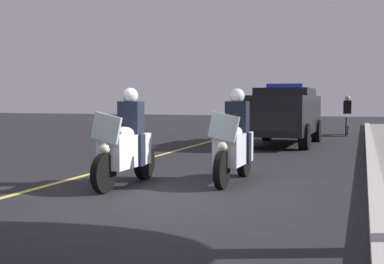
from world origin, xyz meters
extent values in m
plane|color=black|center=(0.00, 0.00, 0.00)|extent=(80.00, 80.00, 0.00)
cube|color=#B7B5AD|center=(0.00, 3.26, 0.07)|extent=(48.00, 0.24, 0.15)
cube|color=#E0D14C|center=(0.00, -2.18, 0.00)|extent=(48.00, 0.12, 0.01)
cylinder|color=black|center=(-0.13, -0.89, 0.32)|extent=(0.64, 0.14, 0.64)
cylinder|color=black|center=(-1.63, -0.86, 0.32)|extent=(0.64, 0.16, 0.64)
cube|color=white|center=(-0.86, -0.88, 0.62)|extent=(1.21, 0.47, 0.56)
ellipsoid|color=white|center=(-0.81, -0.88, 0.92)|extent=(0.57, 0.33, 0.24)
cube|color=silver|center=(-0.23, -0.89, 1.05)|extent=(0.07, 0.56, 0.53)
sphere|color=#F9F4CC|center=(-0.17, -0.89, 0.72)|extent=(0.17, 0.17, 0.17)
sphere|color=red|center=(-0.36, -1.05, 0.98)|extent=(0.09, 0.09, 0.09)
sphere|color=#1933F2|center=(-0.35, -0.73, 0.98)|extent=(0.09, 0.09, 0.09)
cube|color=black|center=(-1.09, -0.87, 1.18)|extent=(0.29, 0.41, 0.60)
cube|color=black|center=(-1.02, -0.67, 0.62)|extent=(0.18, 0.14, 0.56)
cube|color=black|center=(-1.03, -1.07, 0.62)|extent=(0.18, 0.14, 0.56)
sphere|color=silver|center=(-1.07, -0.87, 1.58)|extent=(0.28, 0.28, 0.28)
cylinder|color=black|center=(-1.11, 0.81, 0.32)|extent=(0.64, 0.14, 0.64)
cylinder|color=black|center=(-2.61, 0.85, 0.32)|extent=(0.64, 0.16, 0.64)
cube|color=silver|center=(-1.84, 0.83, 0.62)|extent=(1.21, 0.47, 0.56)
ellipsoid|color=silver|center=(-1.79, 0.83, 0.92)|extent=(0.57, 0.33, 0.24)
cube|color=silver|center=(-1.21, 0.81, 1.05)|extent=(0.07, 0.56, 0.53)
sphere|color=#F9F4CC|center=(-1.15, 0.81, 0.72)|extent=(0.17, 0.17, 0.17)
sphere|color=red|center=(-1.34, 0.65, 0.98)|extent=(0.09, 0.09, 0.09)
sphere|color=#1933F2|center=(-1.34, 0.97, 0.98)|extent=(0.09, 0.09, 0.09)
cube|color=black|center=(-2.07, 0.83, 1.18)|extent=(0.29, 0.41, 0.60)
cube|color=black|center=(-2.00, 1.03, 0.62)|extent=(0.18, 0.14, 0.56)
cube|color=black|center=(-2.01, 0.63, 0.62)|extent=(0.18, 0.14, 0.56)
sphere|color=silver|center=(-2.05, 0.83, 1.58)|extent=(0.28, 0.28, 0.28)
cube|color=black|center=(-9.84, 0.53, 1.02)|extent=(4.95, 2.02, 1.24)
cube|color=black|center=(-10.14, 0.53, 1.72)|extent=(2.44, 1.81, 0.36)
cube|color=#2633D8|center=(-9.94, 0.53, 1.98)|extent=(0.31, 1.21, 0.14)
cube|color=black|center=(-7.44, 0.47, 0.88)|extent=(0.16, 1.62, 0.56)
cylinder|color=black|center=(-8.26, 1.39, 0.40)|extent=(0.81, 0.30, 0.80)
cylinder|color=black|center=(-8.31, -0.41, 0.40)|extent=(0.81, 0.30, 0.80)
cylinder|color=black|center=(-11.36, 1.47, 0.40)|extent=(0.81, 0.30, 0.80)
cylinder|color=black|center=(-11.41, -0.33, 0.40)|extent=(0.81, 0.30, 0.80)
cylinder|color=black|center=(-14.43, 2.40, 0.33)|extent=(0.66, 0.06, 0.66)
cylinder|color=black|center=(-15.53, 2.42, 0.33)|extent=(0.66, 0.06, 0.66)
cube|color=black|center=(-14.98, 2.41, 0.60)|extent=(1.00, 0.08, 0.36)
cube|color=black|center=(-15.03, 2.41, 1.20)|extent=(0.25, 0.33, 0.56)
sphere|color=tan|center=(-15.00, 2.41, 1.58)|extent=(0.22, 0.22, 0.22)
camera|label=1|loc=(6.91, 3.05, 1.51)|focal=46.41mm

